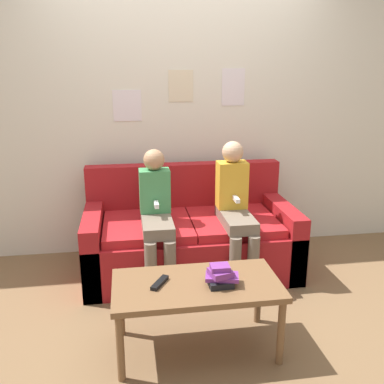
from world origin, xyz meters
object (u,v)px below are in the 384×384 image
object	(u,v)px
couch	(189,238)
person_left	(156,213)
person_right	(235,206)
tv_remote	(160,283)
coffee_table	(197,290)

from	to	relation	value
couch	person_left	world-z (taller)	person_left
person_right	tv_remote	xyz separation A→B (m)	(-0.68, -0.87, -0.16)
person_right	tv_remote	world-z (taller)	person_right
person_right	tv_remote	size ratio (longest dim) A/B	6.67
couch	coffee_table	bearing A→B (deg)	-96.31
coffee_table	person_left	distance (m)	0.91
couch	person_left	xyz separation A→B (m)	(-0.29, -0.21, 0.31)
person_right	person_left	bearing A→B (deg)	-179.33
person_left	tv_remote	size ratio (longest dim) A/B	6.40
person_right	couch	bearing A→B (deg)	149.11
person_left	person_right	world-z (taller)	person_right
coffee_table	couch	bearing A→B (deg)	83.69
coffee_table	tv_remote	world-z (taller)	tv_remote
tv_remote	person_right	bearing A→B (deg)	82.73
coffee_table	tv_remote	size ratio (longest dim) A/B	5.98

